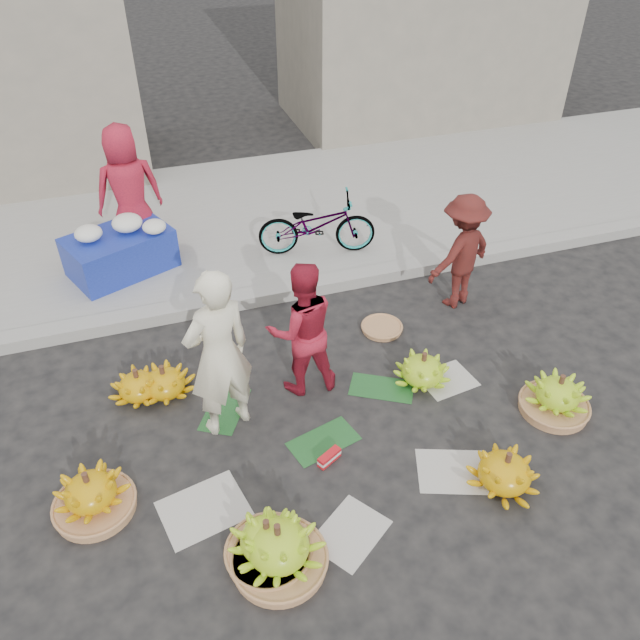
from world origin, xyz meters
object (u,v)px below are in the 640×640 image
object	(u,v)px
vendor_cream	(219,355)
bicycle	(317,225)
banana_bunch_4	(557,396)
banana_bunch_0	(91,494)
flower_table	(120,250)

from	to	relation	value
vendor_cream	bicycle	world-z (taller)	vendor_cream
banana_bunch_4	bicycle	xyz separation A→B (m)	(-1.36, 3.43, 0.33)
banana_bunch_0	bicycle	xyz separation A→B (m)	(3.00, 3.22, 0.33)
banana_bunch_0	flower_table	bearing A→B (deg)	81.82
vendor_cream	banana_bunch_0	bearing A→B (deg)	8.05
banana_bunch_0	vendor_cream	world-z (taller)	vendor_cream
flower_table	vendor_cream	bearing A→B (deg)	-98.79
vendor_cream	flower_table	world-z (taller)	vendor_cream
banana_bunch_0	flower_table	xyz separation A→B (m)	(0.51, 3.56, 0.22)
banana_bunch_0	vendor_cream	size ratio (longest dim) A/B	0.38
banana_bunch_0	banana_bunch_4	bearing A→B (deg)	-2.69
banana_bunch_4	bicycle	bearing A→B (deg)	111.60
vendor_cream	banana_bunch_4	bearing A→B (deg)	146.48
banana_bunch_4	vendor_cream	bearing A→B (deg)	165.02
flower_table	bicycle	distance (m)	2.52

